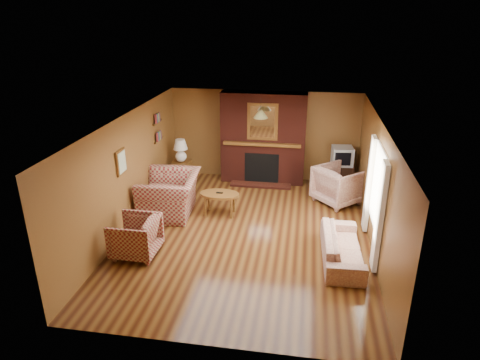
% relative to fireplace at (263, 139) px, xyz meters
% --- Properties ---
extents(floor, '(6.50, 6.50, 0.00)m').
position_rel_fireplace_xyz_m(floor, '(0.00, -2.98, -1.18)').
color(floor, '#3F1D0D').
rests_on(floor, ground).
extents(ceiling, '(6.50, 6.50, 0.00)m').
position_rel_fireplace_xyz_m(ceiling, '(0.00, -2.98, 1.22)').
color(ceiling, silver).
rests_on(ceiling, wall_back).
extents(wall_back, '(6.50, 0.00, 6.50)m').
position_rel_fireplace_xyz_m(wall_back, '(0.00, 0.27, 0.02)').
color(wall_back, brown).
rests_on(wall_back, floor).
extents(wall_front, '(6.50, 0.00, 6.50)m').
position_rel_fireplace_xyz_m(wall_front, '(0.00, -6.23, 0.02)').
color(wall_front, brown).
rests_on(wall_front, floor).
extents(wall_left, '(0.00, 6.50, 6.50)m').
position_rel_fireplace_xyz_m(wall_left, '(-2.50, -2.98, 0.02)').
color(wall_left, brown).
rests_on(wall_left, floor).
extents(wall_right, '(0.00, 6.50, 6.50)m').
position_rel_fireplace_xyz_m(wall_right, '(2.50, -2.98, 0.02)').
color(wall_right, brown).
rests_on(wall_right, floor).
extents(fireplace, '(2.20, 0.82, 2.40)m').
position_rel_fireplace_xyz_m(fireplace, '(0.00, 0.00, 0.00)').
color(fireplace, '#49170F').
rests_on(fireplace, floor).
extents(window_right, '(0.10, 1.85, 2.00)m').
position_rel_fireplace_xyz_m(window_right, '(2.45, -3.18, -0.06)').
color(window_right, beige).
rests_on(window_right, wall_right).
extents(bookshelf, '(0.09, 0.55, 0.71)m').
position_rel_fireplace_xyz_m(bookshelf, '(-2.44, -1.08, 0.48)').
color(bookshelf, brown).
rests_on(bookshelf, wall_left).
extents(botanical_print, '(0.05, 0.40, 0.50)m').
position_rel_fireplace_xyz_m(botanical_print, '(-2.47, -3.28, 0.37)').
color(botanical_print, brown).
rests_on(botanical_print, wall_left).
extents(pendant_light, '(0.36, 0.36, 0.48)m').
position_rel_fireplace_xyz_m(pendant_light, '(0.00, -0.68, 0.82)').
color(pendant_light, black).
rests_on(pendant_light, ceiling).
extents(plaid_loveseat, '(1.35, 1.52, 0.92)m').
position_rel_fireplace_xyz_m(plaid_loveseat, '(-1.85, -2.30, -0.72)').
color(plaid_loveseat, maroon).
rests_on(plaid_loveseat, floor).
extents(plaid_armchair, '(0.85, 0.83, 0.76)m').
position_rel_fireplace_xyz_m(plaid_armchair, '(-1.95, -4.11, -0.80)').
color(plaid_armchair, maroon).
rests_on(plaid_armchair, floor).
extents(floral_sofa, '(0.76, 1.81, 0.52)m').
position_rel_fireplace_xyz_m(floral_sofa, '(1.90, -3.67, -0.92)').
color(floral_sofa, beige).
rests_on(floral_sofa, floor).
extents(floral_armchair, '(1.38, 1.38, 0.90)m').
position_rel_fireplace_xyz_m(floral_armchair, '(1.95, -1.09, -0.73)').
color(floral_armchair, beige).
rests_on(floral_armchair, floor).
extents(coffee_table, '(0.89, 0.55, 0.54)m').
position_rel_fireplace_xyz_m(coffee_table, '(-0.73, -2.17, -0.73)').
color(coffee_table, brown).
rests_on(coffee_table, floor).
extents(side_table, '(0.48, 0.48, 0.61)m').
position_rel_fireplace_xyz_m(side_table, '(-2.10, -0.53, -0.88)').
color(side_table, brown).
rests_on(side_table, floor).
extents(table_lamp, '(0.37, 0.37, 0.61)m').
position_rel_fireplace_xyz_m(table_lamp, '(-2.10, -0.53, -0.23)').
color(table_lamp, white).
rests_on(table_lamp, side_table).
extents(tv_stand, '(0.61, 0.56, 0.65)m').
position_rel_fireplace_xyz_m(tv_stand, '(2.05, -0.18, -0.86)').
color(tv_stand, black).
rests_on(tv_stand, floor).
extents(crt_tv, '(0.55, 0.55, 0.47)m').
position_rel_fireplace_xyz_m(crt_tv, '(2.05, -0.19, -0.30)').
color(crt_tv, '#ADB0B5').
rests_on(crt_tv, tv_stand).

